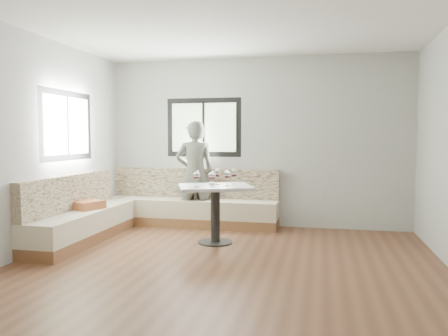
{
  "coord_description": "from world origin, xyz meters",
  "views": [
    {
      "loc": [
        1.06,
        -4.72,
        1.49
      ],
      "look_at": [
        -0.27,
        1.25,
        1.05
      ],
      "focal_mm": 35.0,
      "sensor_mm": 36.0,
      "label": 1
    }
  ],
  "objects": [
    {
      "name": "table",
      "position": [
        -0.37,
        1.15,
        0.61
      ],
      "size": [
        1.2,
        1.08,
        0.81
      ],
      "rotation": [
        0.0,
        0.0,
        0.38
      ],
      "color": "black",
      "rests_on": "ground"
    },
    {
      "name": "room",
      "position": [
        -0.08,
        0.08,
        1.41
      ],
      "size": [
        5.01,
        5.01,
        2.81
      ],
      "color": "brown",
      "rests_on": "ground"
    },
    {
      "name": "wine_glass_d",
      "position": [
        -0.38,
        1.27,
        0.97
      ],
      "size": [
        0.1,
        0.1,
        0.22
      ],
      "color": "white",
      "rests_on": "table"
    },
    {
      "name": "wine_glass_a",
      "position": [
        -0.57,
        0.92,
        0.97
      ],
      "size": [
        0.1,
        0.1,
        0.22
      ],
      "color": "white",
      "rests_on": "table"
    },
    {
      "name": "wine_glass_b",
      "position": [
        -0.36,
        0.92,
        0.97
      ],
      "size": [
        0.1,
        0.1,
        0.22
      ],
      "color": "white",
      "rests_on": "table"
    },
    {
      "name": "banquette",
      "position": [
        -1.59,
        1.63,
        0.33
      ],
      "size": [
        2.9,
        2.8,
        0.95
      ],
      "color": "brown",
      "rests_on": "ground"
    },
    {
      "name": "wine_glass_c",
      "position": [
        -0.19,
        1.11,
        0.97
      ],
      "size": [
        0.1,
        0.1,
        0.22
      ],
      "color": "white",
      "rests_on": "table"
    },
    {
      "name": "person",
      "position": [
        -0.97,
        2.19,
        0.88
      ],
      "size": [
        0.73,
        0.57,
        1.76
      ],
      "primitive_type": "imported",
      "rotation": [
        0.0,
        0.0,
        3.4
      ],
      "color": "#5C5F55",
      "rests_on": "ground"
    },
    {
      "name": "wine_glass_e",
      "position": [
        -0.15,
        1.38,
        0.97
      ],
      "size": [
        0.1,
        0.1,
        0.22
      ],
      "color": "white",
      "rests_on": "table"
    },
    {
      "name": "olive_ramekin",
      "position": [
        -0.44,
        1.2,
        0.83
      ],
      "size": [
        0.09,
        0.09,
        0.04
      ],
      "color": "white",
      "rests_on": "table"
    }
  ]
}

